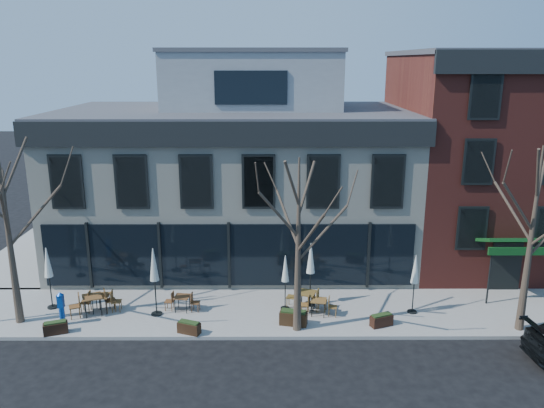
{
  "coord_description": "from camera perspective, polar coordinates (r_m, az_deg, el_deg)",
  "views": [
    {
      "loc": [
        1.91,
        -23.25,
        10.64
      ],
      "look_at": [
        2.01,
        2.0,
        3.81
      ],
      "focal_mm": 35.0,
      "sensor_mm": 36.0,
      "label": 1
    }
  ],
  "objects": [
    {
      "name": "ground",
      "position": [
        25.64,
        -4.54,
        -9.42
      ],
      "size": [
        120.0,
        120.0,
        0.0
      ],
      "primitive_type": "plane",
      "color": "black",
      "rests_on": "ground"
    },
    {
      "name": "sidewalk_front",
      "position": [
        23.63,
        3.11,
        -11.43
      ],
      "size": [
        33.5,
        4.7,
        0.15
      ],
      "primitive_type": "cube",
      "color": "gray",
      "rests_on": "ground"
    },
    {
      "name": "sidewalk_side",
      "position": [
        33.77,
        -23.22,
        -4.37
      ],
      "size": [
        4.5,
        12.0,
        0.15
      ],
      "primitive_type": "cube",
      "color": "gray",
      "rests_on": "ground"
    },
    {
      "name": "corner_building",
      "position": [
        28.99,
        -3.86,
        3.33
      ],
      "size": [
        18.39,
        10.39,
        11.1
      ],
      "color": "beige",
      "rests_on": "ground"
    },
    {
      "name": "red_brick_building",
      "position": [
        30.74,
        21.0,
        4.77
      ],
      "size": [
        8.2,
        11.78,
        11.18
      ],
      "color": "maroon",
      "rests_on": "ground"
    },
    {
      "name": "tree_corner",
      "position": [
        23.47,
        -26.53,
        -2.3
      ],
      "size": [
        3.93,
        3.98,
        7.92
      ],
      "color": "#382B21",
      "rests_on": "sidewalk_front"
    },
    {
      "name": "tree_mid",
      "position": [
        20.55,
        2.87,
        -4.34
      ],
      "size": [
        3.5,
        3.55,
        7.04
      ],
      "color": "#382B21",
      "rests_on": "sidewalk_front"
    },
    {
      "name": "tree_right",
      "position": [
        22.81,
        26.13,
        -3.33
      ],
      "size": [
        3.72,
        3.77,
        7.48
      ],
      "color": "#382B21",
      "rests_on": "sidewalk_front"
    },
    {
      "name": "call_box",
      "position": [
        23.64,
        -21.72,
        -10.31
      ],
      "size": [
        0.29,
        0.29,
        1.44
      ],
      "color": "#0B3A95",
      "rests_on": "sidewalk_front"
    },
    {
      "name": "cafe_set_0",
      "position": [
        24.19,
        -18.74,
        -10.03
      ],
      "size": [
        1.98,
        1.22,
        1.03
      ],
      "color": "brown",
      "rests_on": "sidewalk_front"
    },
    {
      "name": "cafe_set_1",
      "position": [
        24.35,
        -17.92,
        -9.92
      ],
      "size": [
        1.77,
        0.74,
        0.93
      ],
      "color": "brown",
      "rests_on": "sidewalk_front"
    },
    {
      "name": "cafe_set_2",
      "position": [
        23.63,
        -9.63,
        -10.3
      ],
      "size": [
        1.6,
        0.7,
        0.83
      ],
      "color": "brown",
      "rests_on": "sidewalk_front"
    },
    {
      "name": "cafe_set_3",
      "position": [
        23.47,
        3.74,
        -10.1
      ],
      "size": [
        1.87,
        1.0,
        0.96
      ],
      "color": "brown",
      "rests_on": "sidewalk_front"
    },
    {
      "name": "cafe_set_4",
      "position": [
        23.03,
        5.03,
        -10.8
      ],
      "size": [
        1.65,
        0.75,
        0.85
      ],
      "color": "brown",
      "rests_on": "sidewalk_front"
    },
    {
      "name": "umbrella_0",
      "position": [
        24.89,
        -22.97,
        -6.14
      ],
      "size": [
        0.45,
        0.45,
        2.79
      ],
      "color": "black",
      "rests_on": "sidewalk_front"
    },
    {
      "name": "umbrella_1",
      "position": [
        22.82,
        -12.58,
        -6.77
      ],
      "size": [
        0.48,
        0.48,
        3.0
      ],
      "color": "black",
      "rests_on": "sidewalk_front"
    },
    {
      "name": "umbrella_2",
      "position": [
        22.93,
        1.44,
        -7.28
      ],
      "size": [
        0.4,
        0.4,
        2.47
      ],
      "color": "black",
      "rests_on": "sidewalk_front"
    },
    {
      "name": "umbrella_3",
      "position": [
        23.29,
        4.18,
        -6.22
      ],
      "size": [
        0.46,
        0.46,
        2.87
      ],
      "color": "black",
      "rests_on": "sidewalk_front"
    },
    {
      "name": "umbrella_4",
      "position": [
        23.36,
        15.13,
        -7.11
      ],
      "size": [
        0.42,
        0.42,
        2.63
      ],
      "color": "black",
      "rests_on": "sidewalk_front"
    },
    {
      "name": "planter_0",
      "position": [
        23.25,
        -22.26,
        -12.2
      ],
      "size": [
        0.99,
        0.66,
        0.51
      ],
      "color": "black",
      "rests_on": "sidewalk_front"
    },
    {
      "name": "planter_1",
      "position": [
        21.87,
        -8.91,
        -12.97
      ],
      "size": [
        0.97,
        0.66,
        0.51
      ],
      "color": "#311D10",
      "rests_on": "sidewalk_front"
    },
    {
      "name": "planter_2",
      "position": [
        22.24,
        2.32,
        -12.11
      ],
      "size": [
        1.19,
        0.68,
        0.63
      ],
      "color": "#301E10",
      "rests_on": "sidewalk_front"
    },
    {
      "name": "planter_3",
      "position": [
        22.6,
        11.7,
        -12.12
      ],
      "size": [
        0.99,
        0.7,
        0.52
      ],
      "color": "black",
      "rests_on": "sidewalk_front"
    }
  ]
}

